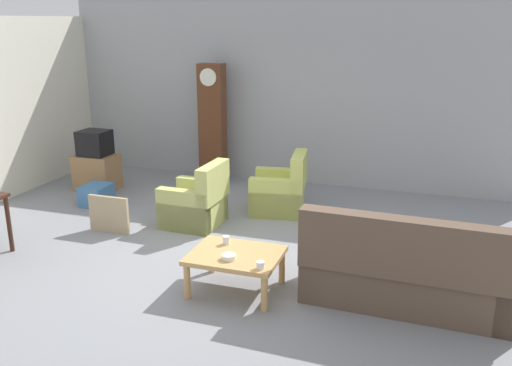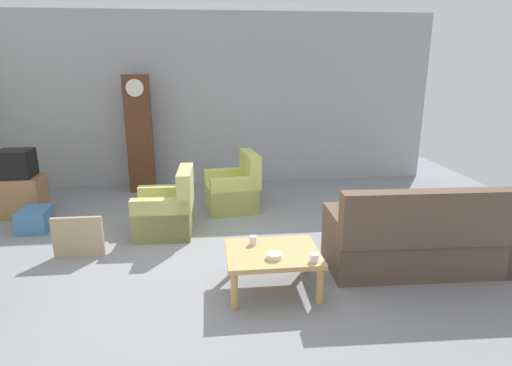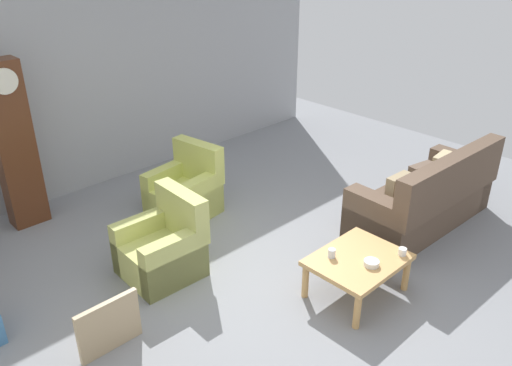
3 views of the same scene
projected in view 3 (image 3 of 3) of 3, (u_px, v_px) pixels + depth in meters
ground_plane at (275, 284)px, 5.59m from camera, size 10.40×10.40×0.00m
garage_door_wall at (91, 75)px, 7.21m from camera, size 8.40×0.16×3.20m
couch_floral at (425, 199)px, 6.56m from camera, size 2.13×0.95×1.04m
armchair_olive_near at (163, 249)px, 5.65m from camera, size 0.81×0.79×0.92m
armchair_olive_far at (186, 192)px, 6.85m from camera, size 0.89×0.87×0.92m
coffee_table_wood at (358, 263)px, 5.29m from camera, size 0.96×0.76×0.43m
grandfather_clock at (14, 146)px, 6.31m from camera, size 0.44×0.30×2.10m
framed_picture_leaning at (109, 326)px, 4.62m from camera, size 0.60×0.05×0.52m
cup_white_porcelain at (402, 252)px, 5.29m from camera, size 0.08×0.08×0.08m
cup_blue_rimmed at (332, 253)px, 5.25m from camera, size 0.08×0.08×0.09m
bowl_white_stacked at (371, 263)px, 5.14m from camera, size 0.15×0.15×0.05m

